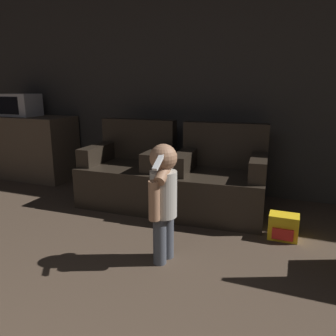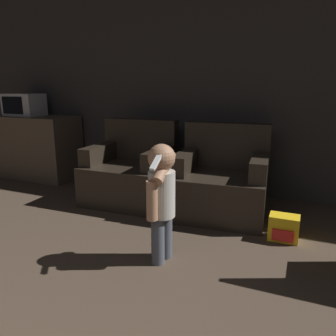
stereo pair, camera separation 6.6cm
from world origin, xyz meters
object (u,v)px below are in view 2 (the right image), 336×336
object	(u,v)px
armchair_left	(131,173)
toy_backpack	(284,228)
armchair_right	(221,183)
person_toddler	(161,194)
microwave	(24,105)

from	to	relation	value
armchair_left	toy_backpack	world-z (taller)	armchair_left
armchair_right	person_toddler	world-z (taller)	armchair_right
armchair_left	person_toddler	distance (m)	1.47
armchair_right	armchair_left	bearing A→B (deg)	175.70
person_toddler	microwave	size ratio (longest dim) A/B	1.72
toy_backpack	microwave	distance (m)	3.89
toy_backpack	person_toddler	bearing A→B (deg)	-138.95
armchair_right	toy_backpack	xyz separation A→B (m)	(0.67, -0.42, -0.22)
armchair_left	armchair_right	distance (m)	1.07
armchair_right	person_toddler	xyz separation A→B (m)	(-0.17, -1.15, 0.21)
armchair_right	microwave	world-z (taller)	microwave
person_toddler	microwave	distance (m)	3.27
microwave	armchair_left	bearing A→B (deg)	-10.84
person_toddler	microwave	world-z (taller)	microwave
armchair_right	toy_backpack	size ratio (longest dim) A/B	3.90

